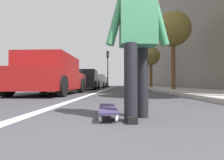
% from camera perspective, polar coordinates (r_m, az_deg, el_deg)
% --- Properties ---
extents(ground_plane, '(80.00, 80.00, 0.00)m').
position_cam_1_polar(ground_plane, '(11.20, 3.36, -3.42)').
color(ground_plane, '#38383D').
extents(lane_stripe_white, '(52.00, 0.16, 0.01)m').
position_cam_1_polar(lane_stripe_white, '(21.23, -0.15, -2.47)').
color(lane_stripe_white, silver).
rests_on(lane_stripe_white, ground).
extents(sidewalk_curb, '(52.00, 3.20, 0.11)m').
position_cam_1_polar(sidewalk_curb, '(19.52, 13.50, -2.37)').
color(sidewalk_curb, '#9E9B93').
rests_on(sidewalk_curb, ground).
extents(building_facade, '(40.00, 1.20, 13.54)m').
position_cam_1_polar(building_facade, '(24.86, 18.06, 13.52)').
color(building_facade, slate).
rests_on(building_facade, ground).
extents(skateboard, '(0.86, 0.28, 0.11)m').
position_cam_1_polar(skateboard, '(2.16, -1.42, -9.35)').
color(skateboard, white).
rests_on(skateboard, ground).
extents(skater_person, '(0.48, 0.72, 1.64)m').
position_cam_1_polar(skater_person, '(2.06, 8.18, 13.97)').
color(skater_person, black).
rests_on(skater_person, ground).
extents(parked_car_near, '(4.31, 2.00, 1.50)m').
position_cam_1_polar(parked_car_near, '(7.28, -19.15, 1.30)').
color(parked_car_near, maroon).
rests_on(parked_car_near, ground).
extents(parked_car_mid, '(4.41, 2.15, 1.49)m').
position_cam_1_polar(parked_car_mid, '(13.91, -8.60, -0.05)').
color(parked_car_mid, black).
rests_on(parked_car_mid, ground).
extents(parked_car_far, '(4.51, 1.94, 1.49)m').
position_cam_1_polar(parked_car_far, '(20.34, -4.89, -0.50)').
color(parked_car_far, '#B7B7BC').
rests_on(parked_car_far, ground).
extents(parked_car_end, '(4.59, 1.96, 1.47)m').
position_cam_1_polar(parked_car_end, '(26.60, -3.50, -0.75)').
color(parked_car_end, silver).
rests_on(parked_car_end, ground).
extents(traffic_light, '(0.33, 0.28, 4.26)m').
position_cam_1_polar(traffic_light, '(20.59, -1.39, 5.70)').
color(traffic_light, '#2D2D2D').
rests_on(traffic_light, ground).
extents(street_tree_mid, '(2.11, 2.11, 4.82)m').
position_cam_1_polar(street_tree_mid, '(11.79, 19.05, 15.09)').
color(street_tree_mid, brown).
rests_on(street_tree_mid, ground).
extents(street_tree_far, '(1.93, 1.93, 4.39)m').
position_cam_1_polar(street_tree_far, '(19.42, 12.41, 7.38)').
color(street_tree_far, brown).
rests_on(street_tree_far, ground).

